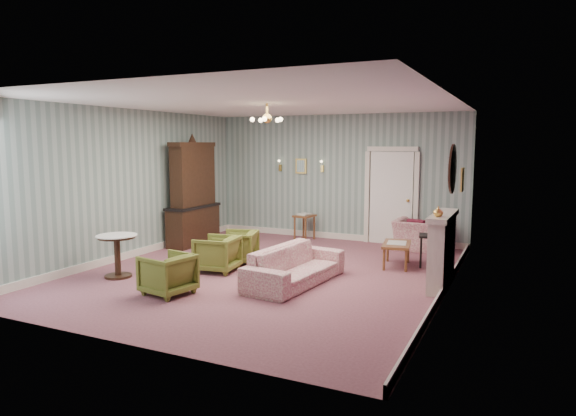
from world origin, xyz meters
The scene contains 27 objects.
floor centered at (0.00, 0.00, 0.00)m, with size 7.00×7.00×0.00m, color #8D525F.
ceiling centered at (0.00, 0.00, 2.90)m, with size 7.00×7.00×0.00m, color white.
wall_back centered at (0.00, 3.50, 1.45)m, with size 6.00×6.00×0.00m, color slate.
wall_front centered at (0.00, -3.50, 1.45)m, with size 6.00×6.00×0.00m, color slate.
wall_left centered at (-3.00, 0.00, 1.45)m, with size 7.00×7.00×0.00m, color slate.
wall_right centered at (3.00, 0.00, 1.45)m, with size 7.00×7.00×0.00m, color slate.
wall_right_floral centered at (2.98, 0.00, 1.45)m, with size 7.00×7.00×0.00m, color #B35987.
door centered at (1.30, 3.46, 1.08)m, with size 1.12×0.12×2.16m, color white, non-canonical shape.
olive_chair_a centered at (-0.76, -1.77, 0.34)m, with size 0.66×0.62×0.68m, color #606623.
olive_chair_b centered at (-0.85, -0.29, 0.35)m, with size 0.67×0.63×0.69m, color #606623.
olive_chair_c centered at (-0.83, 0.41, 0.34)m, with size 0.66×0.62×0.68m, color #606623.
sofa_chintz centered at (0.72, -0.42, 0.40)m, with size 2.03×0.59×0.79m, color #9E4059.
wingback_chair centered at (2.04, 3.02, 0.44)m, with size 1.00×0.65×0.87m, color #9E4059.
dresser centered at (-2.65, 1.52, 1.20)m, with size 0.50×1.44×2.40m, color black, non-canonical shape.
fireplace centered at (2.86, 0.40, 0.58)m, with size 0.30×1.40×1.16m, color beige, non-canonical shape.
mantel_vase centered at (2.84, 0.00, 1.23)m, with size 0.15×0.15×0.15m, color gold.
oval_mirror centered at (2.96, 0.40, 1.85)m, with size 0.04×0.76×0.84m, color white, non-canonical shape.
framed_print centered at (2.97, 1.75, 1.60)m, with size 0.04×0.34×0.42m, color gold, non-canonical shape.
coffee_table centered at (1.92, 1.40, 0.22)m, with size 0.48×0.86×0.44m, color brown, non-canonical shape.
side_table_black centered at (2.48, 1.61, 0.30)m, with size 0.40×0.40×0.60m, color black, non-canonical shape.
pedestal_table centered at (-2.14, -1.34, 0.36)m, with size 0.67×0.67×0.73m, color black, non-canonical shape.
nesting_table centered at (-0.63, 3.07, 0.32)m, with size 0.38×0.49×0.64m, color brown, non-canonical shape.
gilt_mirror_back centered at (-0.90, 3.46, 1.70)m, with size 0.28×0.06×0.36m, color gold, non-canonical shape.
sconce_left centered at (-1.45, 3.44, 1.70)m, with size 0.16×0.12×0.30m, color gold, non-canonical shape.
sconce_right centered at (-0.35, 3.44, 1.70)m, with size 0.16×0.12×0.30m, color gold, non-canonical shape.
chandelier centered at (0.00, 0.00, 2.63)m, with size 0.56×0.56×0.36m, color gold, non-canonical shape.
burgundy_cushion centered at (1.99, 2.87, 0.48)m, with size 0.38×0.10×0.38m, color maroon.
Camera 1 is at (3.98, -7.64, 2.23)m, focal length 31.57 mm.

